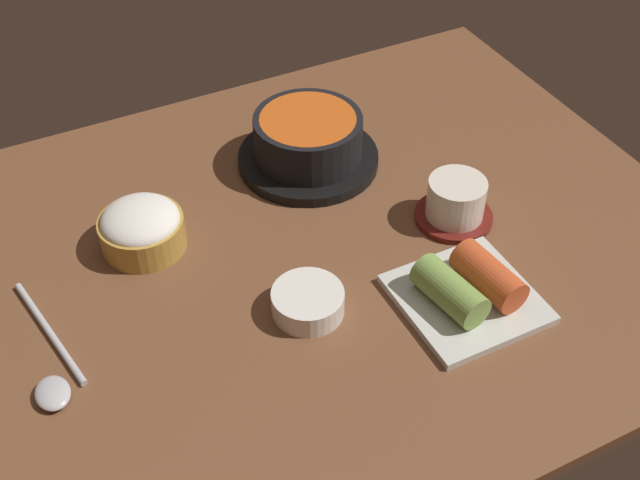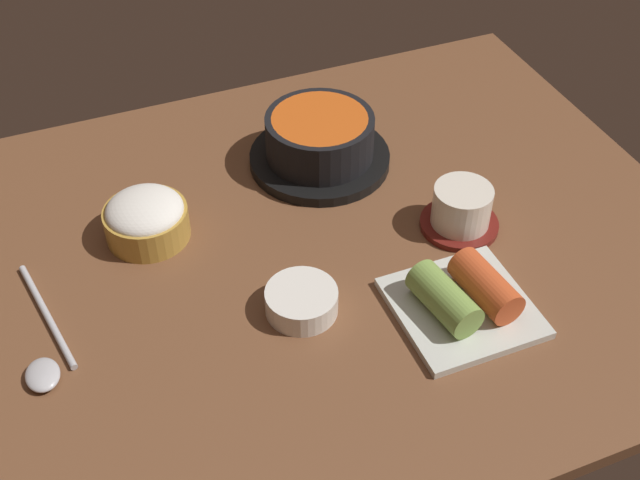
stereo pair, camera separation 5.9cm
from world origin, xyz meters
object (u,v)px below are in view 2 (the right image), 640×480
object	(u,v)px
tea_cup_with_saucer	(461,209)
spoon	(44,353)
banchan_cup_center	(302,300)
kimchi_plate	(464,299)
rice_bowl	(146,218)
stone_pot	(320,142)

from	to	relation	value
tea_cup_with_saucer	spoon	size ratio (longest dim) A/B	0.50
tea_cup_with_saucer	spoon	xyz separation A→B (cm)	(-51.62, -1.77, -2.25)
spoon	banchan_cup_center	bearing A→B (deg)	-8.24
tea_cup_with_saucer	kimchi_plate	bearing A→B (deg)	-117.72
kimchi_plate	rice_bowl	bearing A→B (deg)	139.31
stone_pot	spoon	xyz separation A→B (cm)	(-40.24, -20.60, -2.93)
kimchi_plate	tea_cup_with_saucer	bearing A→B (deg)	62.28
stone_pot	tea_cup_with_saucer	world-z (taller)	stone_pot
banchan_cup_center	kimchi_plate	bearing A→B (deg)	-22.34
banchan_cup_center	rice_bowl	bearing A→B (deg)	124.89
rice_bowl	tea_cup_with_saucer	world-z (taller)	same
tea_cup_with_saucer	kimchi_plate	size ratio (longest dim) A/B	0.66
rice_bowl	spoon	world-z (taller)	rice_bowl
stone_pot	kimchi_plate	distance (cm)	31.97
banchan_cup_center	spoon	world-z (taller)	banchan_cup_center
rice_bowl	banchan_cup_center	xyz separation A→B (cm)	(13.17, -18.89, -1.32)
banchan_cup_center	kimchi_plate	world-z (taller)	kimchi_plate
banchan_cup_center	spoon	size ratio (longest dim) A/B	0.42
stone_pot	rice_bowl	xyz separation A→B (cm)	(-25.34, -5.78, -0.60)
rice_bowl	kimchi_plate	world-z (taller)	rice_bowl
kimchi_plate	spoon	distance (cm)	46.26
stone_pot	banchan_cup_center	size ratio (longest dim) A/B	2.33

